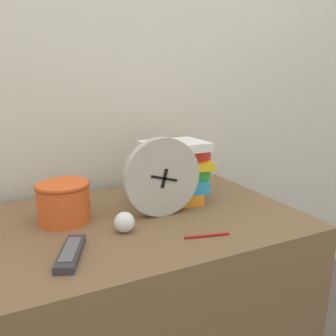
{
  "coord_description": "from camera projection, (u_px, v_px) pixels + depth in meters",
  "views": [
    {
      "loc": [
        -0.29,
        -0.6,
        1.13
      ],
      "look_at": [
        0.17,
        0.37,
        0.86
      ],
      "focal_mm": 35.0,
      "sensor_mm": 36.0,
      "label": 1
    }
  ],
  "objects": [
    {
      "name": "wall_back",
      "position": [
        90.0,
        68.0,
        1.28
      ],
      "size": [
        6.0,
        0.04,
        2.4
      ],
      "color": "silver",
      "rests_on": "ground_plane"
    },
    {
      "name": "desk",
      "position": [
        129.0,
        316.0,
        1.13
      ],
      "size": [
        1.11,
        0.67,
        0.72
      ],
      "color": "brown",
      "rests_on": "ground_plane"
    },
    {
      "name": "desk_clock",
      "position": [
        162.0,
        177.0,
        1.04
      ],
      "size": [
        0.26,
        0.04,
        0.26
      ],
      "color": "#B7B2A8",
      "rests_on": "desk"
    },
    {
      "name": "book_stack",
      "position": [
        174.0,
        171.0,
        1.18
      ],
      "size": [
        0.27,
        0.22,
        0.22
      ],
      "color": "orange",
      "rests_on": "desk"
    },
    {
      "name": "basket",
      "position": [
        64.0,
        200.0,
        1.01
      ],
      "size": [
        0.17,
        0.17,
        0.12
      ],
      "color": "#E05623",
      "rests_on": "desk"
    },
    {
      "name": "tv_remote",
      "position": [
        71.0,
        253.0,
        0.81
      ],
      "size": [
        0.1,
        0.17,
        0.02
      ],
      "color": "#333338",
      "rests_on": "desk"
    },
    {
      "name": "crumpled_paper_ball",
      "position": [
        124.0,
        222.0,
        0.94
      ],
      "size": [
        0.06,
        0.06,
        0.06
      ],
      "color": "white",
      "rests_on": "desk"
    },
    {
      "name": "pen",
      "position": [
        207.0,
        235.0,
        0.92
      ],
      "size": [
        0.13,
        0.04,
        0.01
      ],
      "color": "#B21E1E",
      "rests_on": "desk"
    }
  ]
}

